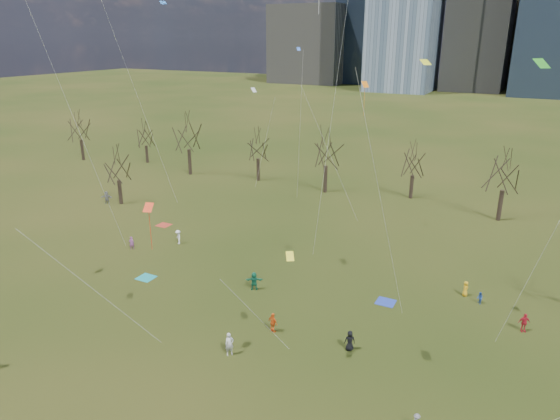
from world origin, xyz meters
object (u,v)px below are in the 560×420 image
at_px(blanket_teal, 146,278).
at_px(person_4, 273,323).
at_px(person_1, 229,344).
at_px(blanket_navy, 386,302).
at_px(blanket_crimson, 164,225).

bearing_deg(blanket_teal, person_4, -9.41).
relative_size(blanket_teal, person_1, 0.90).
bearing_deg(blanket_navy, person_1, -122.15).
height_order(blanket_teal, person_1, person_1).
height_order(blanket_crimson, person_4, person_4).
relative_size(blanket_navy, person_4, 0.97).
xyz_separation_m(blanket_navy, person_1, (-7.96, -12.66, 0.87)).
distance_m(blanket_navy, person_4, 10.84).
distance_m(blanket_teal, blanket_navy, 22.61).
height_order(blanket_crimson, person_1, person_1).
bearing_deg(blanket_teal, blanket_navy, 15.58).
relative_size(blanket_navy, blanket_crimson, 1.00).
bearing_deg(blanket_navy, person_4, -127.34).
relative_size(blanket_crimson, person_1, 0.90).
height_order(blanket_teal, person_4, person_4).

